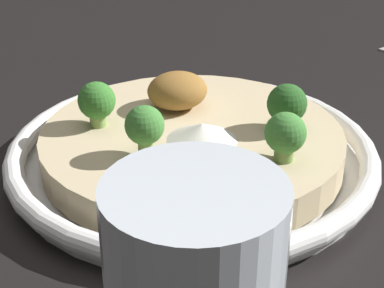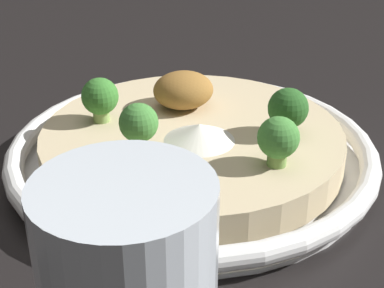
{
  "view_description": "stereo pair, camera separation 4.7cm",
  "coord_description": "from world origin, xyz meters",
  "px_view_note": "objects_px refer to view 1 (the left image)",
  "views": [
    {
      "loc": [
        0.17,
        0.38,
        0.24
      ],
      "look_at": [
        0.0,
        0.0,
        0.02
      ],
      "focal_mm": 55.0,
      "sensor_mm": 36.0,
      "label": 1
    },
    {
      "loc": [
        0.12,
        0.4,
        0.24
      ],
      "look_at": [
        0.0,
        0.0,
        0.02
      ],
      "focal_mm": 55.0,
      "sensor_mm": 36.0,
      "label": 2
    }
  ],
  "objects_px": {
    "risotto_bowl": "(192,149)",
    "broccoli_back_left": "(285,135)",
    "broccoli_back_right": "(145,127)",
    "broccoli_right": "(97,102)",
    "broccoli_left": "(287,105)"
  },
  "relations": [
    {
      "from": "broccoli_back_left",
      "to": "broccoli_left",
      "type": "bearing_deg",
      "value": -122.98
    },
    {
      "from": "broccoli_back_right",
      "to": "broccoli_right",
      "type": "relative_size",
      "value": 1.06
    },
    {
      "from": "broccoli_left",
      "to": "broccoli_right",
      "type": "bearing_deg",
      "value": -26.29
    },
    {
      "from": "broccoli_left",
      "to": "broccoli_back_left",
      "type": "bearing_deg",
      "value": 57.02
    },
    {
      "from": "risotto_bowl",
      "to": "broccoli_back_left",
      "type": "relative_size",
      "value": 8.07
    },
    {
      "from": "risotto_bowl",
      "to": "broccoli_back_left",
      "type": "distance_m",
      "value": 0.09
    },
    {
      "from": "risotto_bowl",
      "to": "broccoli_back_left",
      "type": "xyz_separation_m",
      "value": [
        -0.04,
        0.07,
        0.04
      ]
    },
    {
      "from": "broccoli_right",
      "to": "broccoli_back_left",
      "type": "relative_size",
      "value": 1.0
    },
    {
      "from": "risotto_bowl",
      "to": "broccoli_left",
      "type": "height_order",
      "value": "broccoli_left"
    },
    {
      "from": "broccoli_back_left",
      "to": "broccoli_back_right",
      "type": "bearing_deg",
      "value": -27.18
    },
    {
      "from": "broccoli_back_right",
      "to": "broccoli_right",
      "type": "xyz_separation_m",
      "value": [
        0.02,
        -0.06,
        -0.0
      ]
    },
    {
      "from": "broccoli_left",
      "to": "broccoli_right",
      "type": "relative_size",
      "value": 1.03
    },
    {
      "from": "risotto_bowl",
      "to": "broccoli_back_left",
      "type": "height_order",
      "value": "broccoli_back_left"
    },
    {
      "from": "broccoli_left",
      "to": "broccoli_back_left",
      "type": "xyz_separation_m",
      "value": [
        0.03,
        0.04,
        -0.0
      ]
    },
    {
      "from": "risotto_bowl",
      "to": "broccoli_back_right",
      "type": "height_order",
      "value": "broccoli_back_right"
    }
  ]
}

